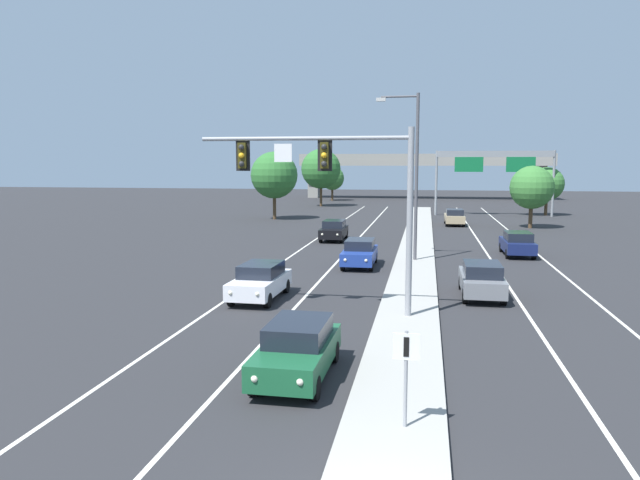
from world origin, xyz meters
The scene contains 23 objects.
median_island centered at (0.00, 18.00, 0.07)m, with size 2.40×110.00×0.15m, color #9E9B93.
lane_stripe_oncoming_center centered at (-4.70, 25.00, 0.00)m, with size 0.14×100.00×0.01m, color silver.
lane_stripe_receding_center centered at (4.70, 25.00, 0.00)m, with size 0.14×100.00×0.01m, color silver.
edge_stripe_left centered at (-8.00, 25.00, 0.00)m, with size 0.14×100.00×0.01m, color silver.
edge_stripe_right centered at (8.00, 25.00, 0.00)m, with size 0.14×100.00×0.01m, color silver.
overhead_signal_mast centered at (-2.68, 13.98, 5.37)m, with size 8.31×0.44×7.20m.
median_sign_post centered at (0.26, 4.02, 1.59)m, with size 0.60×0.10×2.20m.
street_lamp_median centered at (-0.22, 27.75, 5.79)m, with size 2.58×0.28×10.00m.
car_oncoming_green centered at (-2.85, 7.07, 0.82)m, with size 1.86×4.49×1.58m.
car_oncoming_white centered at (-6.58, 16.38, 0.82)m, with size 1.91×4.51×1.58m.
car_oncoming_blue centered at (-3.16, 25.61, 0.82)m, with size 1.85×4.48×1.58m.
car_oncoming_black centered at (-6.48, 37.16, 0.82)m, with size 1.88×4.49×1.58m.
car_receding_grey centered at (3.15, 18.50, 0.82)m, with size 1.82×4.47×1.58m.
car_receding_navy centered at (6.54, 31.48, 0.82)m, with size 1.86×4.48×1.58m.
car_receding_tan centered at (3.36, 50.72, 0.82)m, with size 1.87×4.49×1.58m.
highway_sign_gantry centered at (8.20, 62.30, 6.16)m, with size 13.28×0.42×7.50m.
overpass_bridge centered at (0.00, 95.89, 5.78)m, with size 42.40×6.40×7.65m.
tree_far_right_a centered at (12.63, 63.78, 3.35)m, with size 3.56×3.56×5.15m.
tree_far_left_c centered at (-14.54, 87.42, 3.64)m, with size 3.85×3.85×5.58m.
tree_far_right_b centered at (10.23, 49.23, 3.79)m, with size 4.02×4.02×5.81m.
tree_far_right_c centered at (14.32, 63.93, 3.66)m, with size 3.87×3.87×5.60m.
tree_far_left_a centered at (-14.06, 74.16, 5.26)m, with size 5.56×5.56×8.04m.
tree_far_left_b centered at (-15.55, 53.69, 4.76)m, with size 5.04×5.04×7.29m.
Camera 1 is at (0.62, -8.78, 5.98)m, focal length 33.47 mm.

